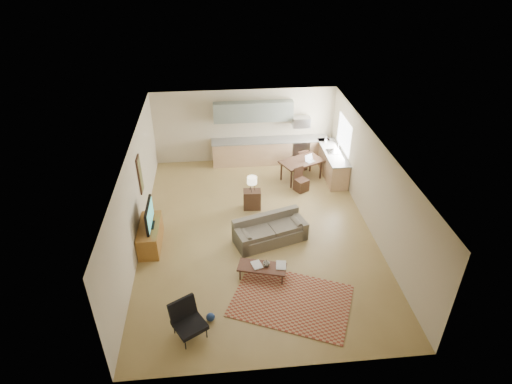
{
  "coord_description": "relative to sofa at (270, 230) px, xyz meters",
  "views": [
    {
      "loc": [
        -0.99,
        -9.79,
        7.49
      ],
      "look_at": [
        0.0,
        0.3,
        1.15
      ],
      "focal_mm": 30.0,
      "sensor_mm": 36.0,
      "label": 1
    }
  ],
  "objects": [
    {
      "name": "vase",
      "position": [
        -0.28,
        -1.42,
        0.09
      ],
      "size": [
        0.22,
        0.22,
        0.19
      ],
      "primitive_type": "imported",
      "rotation": [
        0.0,
        0.0,
        -0.11
      ],
      "color": "black",
      "rests_on": "coffee_table"
    },
    {
      "name": "book_a",
      "position": [
        -0.63,
        -1.42,
        0.01
      ],
      "size": [
        0.4,
        0.44,
        0.03
      ],
      "primitive_type": "imported",
      "rotation": [
        0.0,
        0.0,
        0.28
      ],
      "color": "maroon",
      "rests_on": "coffee_table"
    },
    {
      "name": "dining_chair_near",
      "position": [
        1.35,
        2.55,
        0.05
      ],
      "size": [
        0.54,
        0.55,
        0.82
      ],
      "primitive_type": null,
      "rotation": [
        0.0,
        0.0,
        0.51
      ],
      "color": "#372218",
      "rests_on": "floor"
    },
    {
      "name": "coffee_table",
      "position": [
        -0.39,
        -1.44,
        -0.18
      ],
      "size": [
        1.28,
        0.78,
        0.36
      ],
      "primitive_type": null,
      "rotation": [
        0.0,
        0.0,
        -0.27
      ],
      "color": "#432419",
      "rests_on": "floor"
    },
    {
      "name": "table_lamp",
      "position": [
        -0.36,
        1.67,
        0.51
      ],
      "size": [
        0.32,
        0.32,
        0.5
      ],
      "primitive_type": null,
      "rotation": [
        0.0,
        0.0,
        0.05
      ],
      "color": "beige",
      "rests_on": "console_table"
    },
    {
      "name": "rug",
      "position": [
        0.21,
        -2.3,
        -0.35
      ],
      "size": [
        3.21,
        2.78,
        0.02
      ],
      "primitive_type": "cube",
      "rotation": [
        0.0,
        0.0,
        -0.41
      ],
      "color": "maroon",
      "rests_on": "floor"
    },
    {
      "name": "console_table",
      "position": [
        -0.36,
        1.67,
        -0.05
      ],
      "size": [
        0.55,
        0.38,
        0.62
      ],
      "primitive_type": null,
      "rotation": [
        0.0,
        0.0,
        -0.06
      ],
      "color": "#372218",
      "rests_on": "floor"
    },
    {
      "name": "soap_bottle",
      "position": [
        2.5,
        4.21,
        0.66
      ],
      "size": [
        0.1,
        0.1,
        0.19
      ],
      "primitive_type": "imported",
      "rotation": [
        0.0,
        0.0,
        -0.06
      ],
      "color": "#FCECC0",
      "rests_on": "kitchen_counter_right"
    },
    {
      "name": "dining_chair_far",
      "position": [
        1.61,
        4.03,
        0.04
      ],
      "size": [
        0.48,
        0.49,
        0.8
      ],
      "primitive_type": null,
      "rotation": [
        0.0,
        0.0,
        3.43
      ],
      "color": "#372218",
      "rests_on": "floor"
    },
    {
      "name": "wall_art_left",
      "position": [
        -3.54,
        1.36,
        1.19
      ],
      "size": [
        0.06,
        0.42,
        1.1
      ],
      "primitive_type": null,
      "color": "olive",
      "rests_on": "room"
    },
    {
      "name": "triptych",
      "position": [
        -0.43,
        4.93,
        1.39
      ],
      "size": [
        1.7,
        0.04,
        0.5
      ],
      "primitive_type": null,
      "color": "#FCECC0",
      "rests_on": "room"
    },
    {
      "name": "upper_cabinets",
      "position": [
        -0.03,
        4.79,
        1.59
      ],
      "size": [
        2.8,
        0.34,
        0.7
      ],
      "primitive_type": "cube",
      "color": "slate",
      "rests_on": "room"
    },
    {
      "name": "dining_table",
      "position": [
        1.48,
        3.29,
        0.0
      ],
      "size": [
        1.63,
        1.33,
        0.72
      ],
      "primitive_type": null,
      "rotation": [
        0.0,
        0.0,
        0.43
      ],
      "color": "#372218",
      "rests_on": "floor"
    },
    {
      "name": "room",
      "position": [
        -0.33,
        0.46,
        0.99
      ],
      "size": [
        9.0,
        9.0,
        9.0
      ],
      "color": "olive",
      "rests_on": "ground"
    },
    {
      "name": "laptop",
      "position": [
        1.76,
        3.2,
        0.47
      ],
      "size": [
        0.37,
        0.34,
        0.23
      ],
      "primitive_type": null,
      "rotation": [
        0.0,
        0.0,
        0.5
      ],
      "color": "#A5A8AD",
      "rests_on": "dining_table"
    },
    {
      "name": "kitchen_counter_back",
      "position": [
        0.57,
        4.64,
        0.1
      ],
      "size": [
        4.26,
        0.64,
        0.92
      ],
      "primitive_type": null,
      "color": "tan",
      "rests_on": "ground"
    },
    {
      "name": "tv",
      "position": [
        -3.22,
        0.13,
        0.63
      ],
      "size": [
        0.11,
        1.09,
        0.66
      ],
      "primitive_type": null,
      "color": "black",
      "rests_on": "tv_credenza"
    },
    {
      "name": "book_b",
      "position": [
        -0.04,
        -1.44,
        0.01
      ],
      "size": [
        0.35,
        0.41,
        0.03
      ],
      "primitive_type": "imported",
      "rotation": [
        0.0,
        0.0,
        -0.15
      ],
      "color": "navy",
      "rests_on": "coffee_table"
    },
    {
      "name": "kitchen_counter_right",
      "position": [
        2.6,
        3.46,
        0.1
      ],
      "size": [
        0.64,
        2.26,
        0.92
      ],
      "primitive_type": null,
      "color": "tan",
      "rests_on": "ground"
    },
    {
      "name": "armchair",
      "position": [
        -2.11,
        -3.07,
        0.05
      ],
      "size": [
        0.97,
        0.97,
        0.81
      ],
      "primitive_type": null,
      "rotation": [
        0.0,
        0.0,
        0.53
      ],
      "color": "black",
      "rests_on": "floor"
    },
    {
      "name": "sofa",
      "position": [
        0.0,
        0.0,
        0.0
      ],
      "size": [
        2.24,
        1.48,
        0.72
      ],
      "primitive_type": null,
      "rotation": [
        0.0,
        0.0,
        0.31
      ],
      "color": "#676051",
      "rests_on": "floor"
    },
    {
      "name": "kitchen_microwave",
      "position": [
        1.67,
        4.66,
        1.19
      ],
      "size": [
        0.62,
        0.4,
        0.35
      ],
      "primitive_type": "cube",
      "color": "#A5A8AD",
      "rests_on": "room"
    },
    {
      "name": "tv_credenza",
      "position": [
        -3.28,
        0.13,
        -0.03
      ],
      "size": [
        0.55,
        1.42,
        0.66
      ],
      "primitive_type": null,
      "color": "brown",
      "rests_on": "floor"
    },
    {
      "name": "window_right",
      "position": [
        2.9,
        3.46,
        1.19
      ],
      "size": [
        0.02,
        1.4,
        1.05
      ],
      "primitive_type": "cube",
      "color": "white",
      "rests_on": "room"
    },
    {
      "name": "kitchen_range",
      "position": [
        1.67,
        4.64,
        0.09
      ],
      "size": [
        0.62,
        0.62,
        0.9
      ],
      "primitive_type": "cube",
      "color": "#A5A8AD",
      "rests_on": "ground"
    }
  ]
}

